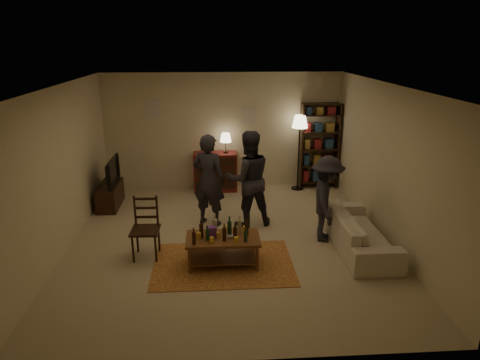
{
  "coord_description": "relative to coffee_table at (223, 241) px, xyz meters",
  "views": [
    {
      "loc": [
        -0.26,
        -6.87,
        3.4
      ],
      "look_at": [
        0.2,
        0.1,
        1.1
      ],
      "focal_mm": 32.0,
      "sensor_mm": 36.0,
      "label": 1
    }
  ],
  "objects": [
    {
      "name": "room_shell",
      "position": [
        -0.52,
        3.81,
        1.4
      ],
      "size": [
        6.0,
        6.0,
        6.0
      ],
      "color": "beige",
      "rests_on": "ground"
    },
    {
      "name": "dining_chair",
      "position": [
        -1.24,
        0.38,
        0.13
      ],
      "size": [
        0.46,
        0.46,
        1.02
      ],
      "rotation": [
        0.0,
        0.0,
        -0.03
      ],
      "color": "black",
      "rests_on": "ground"
    },
    {
      "name": "sofa",
      "position": [
        2.33,
        0.43,
        -0.11
      ],
      "size": [
        0.81,
        2.08,
        0.61
      ],
      "primitive_type": "imported",
      "rotation": [
        0.0,
        0.0,
        1.57
      ],
      "color": "beige",
      "rests_on": "ground"
    },
    {
      "name": "floor",
      "position": [
        0.13,
        0.83,
        -0.41
      ],
      "size": [
        6.0,
        6.0,
        0.0
      ],
      "primitive_type": "plane",
      "color": "#C6B793",
      "rests_on": "ground"
    },
    {
      "name": "bookshelf",
      "position": [
        2.37,
        3.61,
        0.62
      ],
      "size": [
        0.9,
        0.34,
        2.02
      ],
      "color": "black",
      "rests_on": "ground"
    },
    {
      "name": "tv_stand",
      "position": [
        -2.32,
        2.63,
        -0.03
      ],
      "size": [
        0.4,
        1.0,
        1.06
      ],
      "color": "black",
      "rests_on": "ground"
    },
    {
      "name": "dresser",
      "position": [
        -0.06,
        3.54,
        0.06
      ],
      "size": [
        1.0,
        0.5,
        1.36
      ],
      "color": "maroon",
      "rests_on": "ground"
    },
    {
      "name": "person_by_sofa",
      "position": [
        1.83,
        0.78,
        0.35
      ],
      "size": [
        0.75,
        1.08,
        1.53
      ],
      "primitive_type": "imported",
      "rotation": [
        0.0,
        0.0,
        1.38
      ],
      "color": "#25252D",
      "rests_on": "ground"
    },
    {
      "name": "coffee_table",
      "position": [
        0.0,
        0.0,
        0.0
      ],
      "size": [
        1.15,
        0.63,
        0.81
      ],
      "rotation": [
        0.0,
        0.0,
        0.0
      ],
      "color": "brown",
      "rests_on": "ground"
    },
    {
      "name": "person_left",
      "position": [
        -0.21,
        1.59,
        0.47
      ],
      "size": [
        0.76,
        0.66,
        1.77
      ],
      "primitive_type": "imported",
      "rotation": [
        0.0,
        0.0,
        2.71
      ],
      "color": "#232229",
      "rests_on": "ground"
    },
    {
      "name": "rug",
      "position": [
        0.0,
        -0.0,
        -0.41
      ],
      "size": [
        2.2,
        1.5,
        0.01
      ],
      "primitive_type": "cube",
      "color": "maroon",
      "rests_on": "ground"
    },
    {
      "name": "floor_lamp",
      "position": [
        1.87,
        3.48,
        1.09
      ],
      "size": [
        0.36,
        0.36,
        1.76
      ],
      "color": "black",
      "rests_on": "ground"
    },
    {
      "name": "person_right",
      "position": [
        0.53,
        1.52,
        0.51
      ],
      "size": [
        1.01,
        0.86,
        1.83
      ],
      "primitive_type": "imported",
      "rotation": [
        0.0,
        0.0,
        3.34
      ],
      "color": "#25242C",
      "rests_on": "ground"
    }
  ]
}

